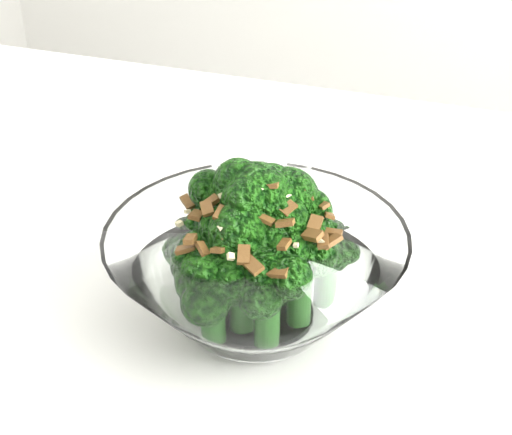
% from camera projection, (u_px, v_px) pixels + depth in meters
% --- Properties ---
extents(table, '(1.26, 0.89, 0.75)m').
position_uv_depth(table, '(236.00, 353.00, 0.55)').
color(table, white).
rests_on(table, ground).
extents(broccoli_dish, '(0.19, 0.19, 0.12)m').
position_uv_depth(broccoli_dish, '(255.00, 265.00, 0.46)').
color(broccoli_dish, white).
rests_on(broccoli_dish, table).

